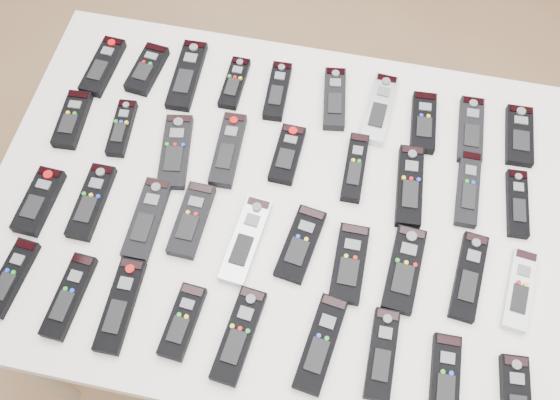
% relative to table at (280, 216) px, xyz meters
% --- Properties ---
extents(ground, '(4.00, 4.00, 0.00)m').
position_rel_table_xyz_m(ground, '(0.06, 0.08, -0.72)').
color(ground, '#9A6D4E').
rests_on(ground, ground).
extents(table, '(1.25, 0.88, 0.78)m').
position_rel_table_xyz_m(table, '(0.00, 0.00, 0.00)').
color(table, white).
rests_on(table, ground).
extents(remote_0, '(0.06, 0.17, 0.02)m').
position_rel_table_xyz_m(remote_0, '(-0.49, 0.27, 0.07)').
color(remote_0, black).
rests_on(remote_0, table).
extents(remote_1, '(0.07, 0.15, 0.02)m').
position_rel_table_xyz_m(remote_1, '(-0.38, 0.29, 0.07)').
color(remote_1, black).
rests_on(remote_1, table).
extents(remote_2, '(0.06, 0.20, 0.02)m').
position_rel_table_xyz_m(remote_2, '(-0.29, 0.29, 0.07)').
color(remote_2, black).
rests_on(remote_2, table).
extents(remote_3, '(0.05, 0.14, 0.02)m').
position_rel_table_xyz_m(remote_3, '(-0.17, 0.29, 0.07)').
color(remote_3, black).
rests_on(remote_3, table).
extents(remote_4, '(0.05, 0.16, 0.02)m').
position_rel_table_xyz_m(remote_4, '(-0.07, 0.29, 0.07)').
color(remote_4, black).
rests_on(remote_4, table).
extents(remote_5, '(0.07, 0.17, 0.02)m').
position_rel_table_xyz_m(remote_5, '(0.07, 0.29, 0.07)').
color(remote_5, black).
rests_on(remote_5, table).
extents(remote_6, '(0.07, 0.19, 0.02)m').
position_rel_table_xyz_m(remote_6, '(0.17, 0.28, 0.07)').
color(remote_6, '#B7B7BC').
rests_on(remote_6, table).
extents(remote_7, '(0.06, 0.16, 0.02)m').
position_rel_table_xyz_m(remote_7, '(0.28, 0.27, 0.07)').
color(remote_7, black).
rests_on(remote_7, table).
extents(remote_8, '(0.06, 0.17, 0.02)m').
position_rel_table_xyz_m(remote_8, '(0.38, 0.27, 0.07)').
color(remote_8, black).
rests_on(remote_8, table).
extents(remote_9, '(0.06, 0.16, 0.02)m').
position_rel_table_xyz_m(remote_9, '(0.49, 0.27, 0.07)').
color(remote_9, black).
rests_on(remote_9, table).
extents(remote_10, '(0.06, 0.15, 0.02)m').
position_rel_table_xyz_m(remote_10, '(-0.51, 0.11, 0.07)').
color(remote_10, black).
rests_on(remote_10, table).
extents(remote_11, '(0.05, 0.15, 0.02)m').
position_rel_table_xyz_m(remote_11, '(-0.39, 0.11, 0.07)').
color(remote_11, black).
rests_on(remote_11, table).
extents(remote_12, '(0.09, 0.19, 0.02)m').
position_rel_table_xyz_m(remote_12, '(-0.25, 0.08, 0.07)').
color(remote_12, black).
rests_on(remote_12, table).
extents(remote_13, '(0.06, 0.19, 0.02)m').
position_rel_table_xyz_m(remote_13, '(-0.14, 0.10, 0.07)').
color(remote_13, black).
rests_on(remote_13, table).
extents(remote_14, '(0.06, 0.15, 0.02)m').
position_rel_table_xyz_m(remote_14, '(-0.01, 0.12, 0.07)').
color(remote_14, black).
rests_on(remote_14, table).
extents(remote_15, '(0.04, 0.16, 0.02)m').
position_rel_table_xyz_m(remote_15, '(0.14, 0.12, 0.07)').
color(remote_15, black).
rests_on(remote_15, table).
extents(remote_16, '(0.06, 0.19, 0.02)m').
position_rel_table_xyz_m(remote_16, '(0.27, 0.09, 0.07)').
color(remote_16, black).
rests_on(remote_16, table).
extents(remote_17, '(0.05, 0.18, 0.02)m').
position_rel_table_xyz_m(remote_17, '(0.39, 0.11, 0.07)').
color(remote_17, black).
rests_on(remote_17, table).
extents(remote_18, '(0.05, 0.16, 0.02)m').
position_rel_table_xyz_m(remote_18, '(0.49, 0.10, 0.07)').
color(remote_18, black).
rests_on(remote_18, table).
extents(remote_19, '(0.06, 0.16, 0.02)m').
position_rel_table_xyz_m(remote_19, '(-0.50, -0.10, 0.07)').
color(remote_19, black).
rests_on(remote_19, table).
extents(remote_20, '(0.05, 0.18, 0.02)m').
position_rel_table_xyz_m(remote_20, '(-0.39, -0.08, 0.07)').
color(remote_20, black).
rests_on(remote_20, table).
extents(remote_21, '(0.06, 0.18, 0.02)m').
position_rel_table_xyz_m(remote_21, '(-0.26, -0.09, 0.07)').
color(remote_21, black).
rests_on(remote_21, table).
extents(remote_22, '(0.06, 0.17, 0.02)m').
position_rel_table_xyz_m(remote_22, '(-0.17, -0.08, 0.07)').
color(remote_22, black).
rests_on(remote_22, table).
extents(remote_23, '(0.07, 0.20, 0.02)m').
position_rel_table_xyz_m(remote_23, '(-0.05, -0.10, 0.07)').
color(remote_23, '#B7B7BC').
rests_on(remote_23, table).
extents(remote_24, '(0.08, 0.17, 0.02)m').
position_rel_table_xyz_m(remote_24, '(0.06, -0.09, 0.07)').
color(remote_24, black).
rests_on(remote_24, table).
extents(remote_25, '(0.06, 0.17, 0.02)m').
position_rel_table_xyz_m(remote_25, '(0.17, -0.11, 0.07)').
color(remote_25, black).
rests_on(remote_25, table).
extents(remote_26, '(0.07, 0.19, 0.02)m').
position_rel_table_xyz_m(remote_26, '(0.28, -0.10, 0.07)').
color(remote_26, black).
rests_on(remote_26, table).
extents(remote_27, '(0.07, 0.19, 0.02)m').
position_rel_table_xyz_m(remote_27, '(0.40, -0.09, 0.07)').
color(remote_27, black).
rests_on(remote_27, table).
extents(remote_28, '(0.07, 0.17, 0.02)m').
position_rel_table_xyz_m(remote_28, '(0.50, -0.10, 0.07)').
color(remote_28, silver).
rests_on(remote_28, table).
extents(remote_29, '(0.06, 0.17, 0.02)m').
position_rel_table_xyz_m(remote_29, '(-0.49, -0.28, 0.07)').
color(remote_29, black).
rests_on(remote_29, table).
extents(remote_30, '(0.06, 0.18, 0.02)m').
position_rel_table_xyz_m(remote_30, '(-0.36, -0.29, 0.07)').
color(remote_30, black).
rests_on(remote_30, table).
extents(remote_31, '(0.05, 0.19, 0.02)m').
position_rel_table_xyz_m(remote_31, '(-0.26, -0.29, 0.07)').
color(remote_31, black).
rests_on(remote_31, table).
extents(remote_32, '(0.06, 0.15, 0.02)m').
position_rel_table_xyz_m(remote_32, '(-0.13, -0.29, 0.07)').
color(remote_32, black).
rests_on(remote_32, table).
extents(remote_33, '(0.07, 0.19, 0.02)m').
position_rel_table_xyz_m(remote_33, '(-0.02, -0.30, 0.07)').
color(remote_33, black).
rests_on(remote_33, table).
extents(remote_34, '(0.08, 0.19, 0.02)m').
position_rel_table_xyz_m(remote_34, '(0.14, -0.28, 0.07)').
color(remote_34, black).
rests_on(remote_34, table).
extents(remote_35, '(0.05, 0.17, 0.02)m').
position_rel_table_xyz_m(remote_35, '(0.25, -0.28, 0.07)').
color(remote_35, black).
rests_on(remote_35, table).
extents(remote_36, '(0.06, 0.16, 0.02)m').
position_rel_table_xyz_m(remote_36, '(0.37, -0.30, 0.07)').
color(remote_36, black).
rests_on(remote_36, table).
extents(remote_37, '(0.06, 0.16, 0.02)m').
position_rel_table_xyz_m(remote_37, '(0.50, -0.31, 0.07)').
color(remote_37, black).
rests_on(remote_37, table).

